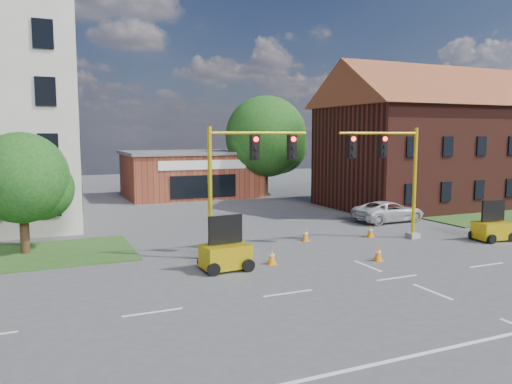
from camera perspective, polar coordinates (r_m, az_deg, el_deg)
ground at (r=21.45m, az=15.82°, el=-9.41°), size 120.00×120.00×0.00m
lane_markings at (r=19.33m, az=21.57°, el=-11.38°), size 60.00×36.00×0.01m
brick_shop at (r=47.85m, az=-7.47°, el=2.11°), size 12.40×8.40×4.30m
townhouse_row at (r=44.61m, az=20.97°, el=6.27°), size 21.00×11.00×11.50m
tree_large at (r=47.42m, az=1.53°, el=6.07°), size 8.03×7.65×9.48m
tree_nw_front at (r=26.54m, az=-24.70°, el=1.16°), size 4.61×4.39×5.96m
signal_mast_west at (r=23.67m, az=-1.51°, el=1.97°), size 5.30×0.60×6.20m
signal_mast_east at (r=28.11m, az=15.20°, el=2.47°), size 5.30×0.60×6.20m
trailer_west at (r=21.70m, az=-3.50°, el=-7.04°), size 2.10×1.49×2.28m
trailer_east at (r=30.51m, az=25.38°, el=-3.80°), size 2.00×1.45×2.13m
cone_a at (r=22.67m, az=1.81°, el=-7.42°), size 0.40×0.40×0.70m
cone_b at (r=27.63m, az=5.67°, el=-4.90°), size 0.40×0.40×0.70m
cone_c at (r=23.92m, az=13.78°, el=-6.86°), size 0.40×0.40×0.70m
cone_d at (r=29.22m, az=12.95°, el=-4.41°), size 0.40×0.40×0.70m
pickup_white at (r=34.70m, az=14.92°, el=-2.15°), size 5.11×2.56×1.39m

